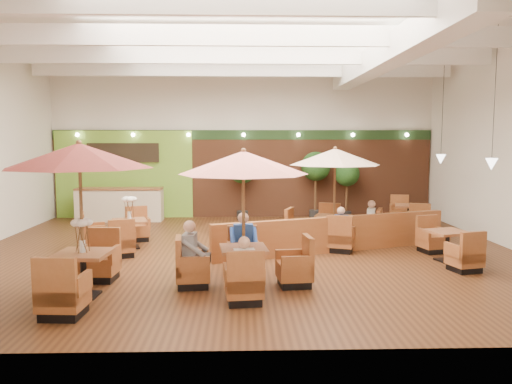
{
  "coord_description": "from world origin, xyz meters",
  "views": [
    {
      "loc": [
        -0.08,
        -12.55,
        2.87
      ],
      "look_at": [
        0.3,
        0.5,
        1.5
      ],
      "focal_mm": 35.0,
      "sensor_mm": 36.0,
      "label": 1
    }
  ],
  "objects_px": {
    "table_5": "(409,217)",
    "diner_2": "(193,248)",
    "topiary_0": "(242,172)",
    "diner_4": "(369,217)",
    "topiary_1": "(316,169)",
    "diner_0": "(244,262)",
    "service_counter": "(120,205)",
    "table_0": "(80,179)",
    "topiary_2": "(347,176)",
    "diner_3": "(341,224)",
    "diner_1": "(243,238)",
    "table_4": "(447,246)",
    "table_2": "(335,178)",
    "table_1": "(244,193)",
    "booth_divider": "(335,234)",
    "table_3": "(120,231)"
  },
  "relations": [
    {
      "from": "table_5",
      "to": "diner_2",
      "type": "relative_size",
      "value": 3.11
    },
    {
      "from": "topiary_0",
      "to": "diner_4",
      "type": "distance_m",
      "value": 5.66
    },
    {
      "from": "table_5",
      "to": "topiary_1",
      "type": "relative_size",
      "value": 1.09
    },
    {
      "from": "topiary_0",
      "to": "diner_0",
      "type": "xyz_separation_m",
      "value": [
        0.01,
        -9.29,
        -0.97
      ]
    },
    {
      "from": "service_counter",
      "to": "diner_4",
      "type": "relative_size",
      "value": 3.98
    },
    {
      "from": "service_counter",
      "to": "table_0",
      "type": "bearing_deg",
      "value": -80.67
    },
    {
      "from": "topiary_2",
      "to": "diner_4",
      "type": "bearing_deg",
      "value": -93.57
    },
    {
      "from": "diner_4",
      "to": "diner_0",
      "type": "bearing_deg",
      "value": 164.13
    },
    {
      "from": "topiary_0",
      "to": "diner_3",
      "type": "height_order",
      "value": "topiary_0"
    },
    {
      "from": "diner_4",
      "to": "topiary_0",
      "type": "bearing_deg",
      "value": 58.31
    },
    {
      "from": "diner_1",
      "to": "diner_3",
      "type": "distance_m",
      "value": 3.2
    },
    {
      "from": "diner_0",
      "to": "diner_1",
      "type": "relative_size",
      "value": 0.87
    },
    {
      "from": "table_4",
      "to": "topiary_2",
      "type": "bearing_deg",
      "value": 85.35
    },
    {
      "from": "table_4",
      "to": "diner_2",
      "type": "relative_size",
      "value": 3.02
    },
    {
      "from": "table_4",
      "to": "topiary_2",
      "type": "distance_m",
      "value": 6.59
    },
    {
      "from": "table_5",
      "to": "topiary_1",
      "type": "distance_m",
      "value": 3.65
    },
    {
      "from": "diner_1",
      "to": "diner_3",
      "type": "bearing_deg",
      "value": -145.49
    },
    {
      "from": "service_counter",
      "to": "table_2",
      "type": "bearing_deg",
      "value": -31.01
    },
    {
      "from": "topiary_1",
      "to": "diner_1",
      "type": "xyz_separation_m",
      "value": [
        -2.63,
        -7.3,
        -1.04
      ]
    },
    {
      "from": "table_1",
      "to": "table_2",
      "type": "distance_m",
      "value": 4.7
    },
    {
      "from": "booth_divider",
      "to": "diner_2",
      "type": "distance_m",
      "value": 4.48
    },
    {
      "from": "table_0",
      "to": "diner_0",
      "type": "relative_size",
      "value": 3.88
    },
    {
      "from": "diner_0",
      "to": "diner_2",
      "type": "xyz_separation_m",
      "value": [
        -0.99,
        0.99,
        0.04
      ]
    },
    {
      "from": "service_counter",
      "to": "topiary_1",
      "type": "bearing_deg",
      "value": 1.64
    },
    {
      "from": "table_0",
      "to": "topiary_2",
      "type": "relative_size",
      "value": 1.37
    },
    {
      "from": "diner_1",
      "to": "topiary_1",
      "type": "bearing_deg",
      "value": -113.69
    },
    {
      "from": "table_4",
      "to": "diner_4",
      "type": "height_order",
      "value": "diner_4"
    },
    {
      "from": "table_0",
      "to": "table_3",
      "type": "bearing_deg",
      "value": 98.15
    },
    {
      "from": "diner_2",
      "to": "diner_3",
      "type": "distance_m",
      "value": 4.6
    },
    {
      "from": "diner_4",
      "to": "topiary_2",
      "type": "bearing_deg",
      "value": 15.73
    },
    {
      "from": "table_3",
      "to": "topiary_2",
      "type": "relative_size",
      "value": 1.3
    },
    {
      "from": "table_1",
      "to": "topiary_2",
      "type": "xyz_separation_m",
      "value": [
        3.77,
        8.3,
        -0.28
      ]
    },
    {
      "from": "diner_1",
      "to": "diner_3",
      "type": "height_order",
      "value": "diner_1"
    },
    {
      "from": "table_3",
      "to": "topiary_1",
      "type": "bearing_deg",
      "value": 20.94
    },
    {
      "from": "diner_2",
      "to": "table_0",
      "type": "bearing_deg",
      "value": -70.4
    },
    {
      "from": "table_4",
      "to": "table_3",
      "type": "bearing_deg",
      "value": 154.26
    },
    {
      "from": "table_2",
      "to": "table_5",
      "type": "bearing_deg",
      "value": 61.3
    },
    {
      "from": "table_3",
      "to": "diner_1",
      "type": "distance_m",
      "value": 4.17
    },
    {
      "from": "table_1",
      "to": "table_2",
      "type": "height_order",
      "value": "table_1"
    },
    {
      "from": "table_2",
      "to": "diner_2",
      "type": "height_order",
      "value": "table_2"
    },
    {
      "from": "table_4",
      "to": "topiary_1",
      "type": "bearing_deg",
      "value": 94.87
    },
    {
      "from": "table_1",
      "to": "table_0",
      "type": "bearing_deg",
      "value": -175.48
    },
    {
      "from": "service_counter",
      "to": "booth_divider",
      "type": "xyz_separation_m",
      "value": [
        6.71,
        -5.14,
        -0.12
      ]
    },
    {
      "from": "table_3",
      "to": "topiary_0",
      "type": "relative_size",
      "value": 1.19
    },
    {
      "from": "table_0",
      "to": "topiary_1",
      "type": "distance_m",
      "value": 10.46
    },
    {
      "from": "service_counter",
      "to": "topiary_1",
      "type": "distance_m",
      "value": 7.1
    },
    {
      "from": "topiary_2",
      "to": "diner_3",
      "type": "distance_m",
      "value": 5.52
    },
    {
      "from": "table_4",
      "to": "topiary_1",
      "type": "relative_size",
      "value": 1.06
    },
    {
      "from": "diner_3",
      "to": "table_1",
      "type": "bearing_deg",
      "value": -107.47
    },
    {
      "from": "table_1",
      "to": "diner_2",
      "type": "relative_size",
      "value": 3.17
    }
  ]
}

